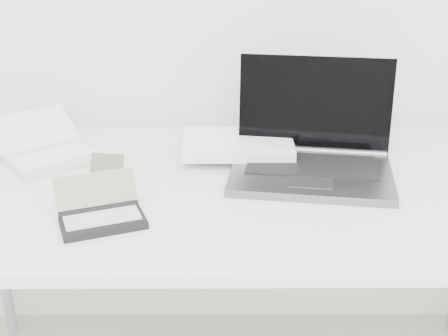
{
  "coord_description": "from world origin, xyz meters",
  "views": [
    {
      "loc": [
        -0.04,
        0.17,
        1.38
      ],
      "look_at": [
        -0.03,
        1.51,
        0.79
      ],
      "focal_mm": 50.0,
      "sensor_mm": 36.0,
      "label": 1
    }
  ],
  "objects_px": {
    "laptop_large": "(286,150)",
    "palmtop_charcoal": "(101,214)",
    "netbook_open_white": "(49,151)",
    "desk": "(236,201)"
  },
  "relations": [
    {
      "from": "desk",
      "to": "palmtop_charcoal",
      "type": "xyz_separation_m",
      "value": [
        -0.3,
        -0.19,
        0.07
      ]
    },
    {
      "from": "desk",
      "to": "laptop_large",
      "type": "height_order",
      "value": "laptop_large"
    },
    {
      "from": "laptop_large",
      "to": "palmtop_charcoal",
      "type": "xyz_separation_m",
      "value": [
        -0.43,
        -0.3,
        -0.02
      ]
    },
    {
      "from": "laptop_large",
      "to": "netbook_open_white",
      "type": "xyz_separation_m",
      "value": [
        -0.63,
        0.05,
        -0.02
      ]
    },
    {
      "from": "desk",
      "to": "netbook_open_white",
      "type": "xyz_separation_m",
      "value": [
        -0.5,
        0.16,
        0.07
      ]
    },
    {
      "from": "laptop_large",
      "to": "palmtop_charcoal",
      "type": "distance_m",
      "value": 0.52
    },
    {
      "from": "desk",
      "to": "palmtop_charcoal",
      "type": "distance_m",
      "value": 0.36
    },
    {
      "from": "laptop_large",
      "to": "netbook_open_white",
      "type": "distance_m",
      "value": 0.63
    },
    {
      "from": "laptop_large",
      "to": "palmtop_charcoal",
      "type": "height_order",
      "value": "laptop_large"
    },
    {
      "from": "netbook_open_white",
      "to": "desk",
      "type": "bearing_deg",
      "value": -55.9
    }
  ]
}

